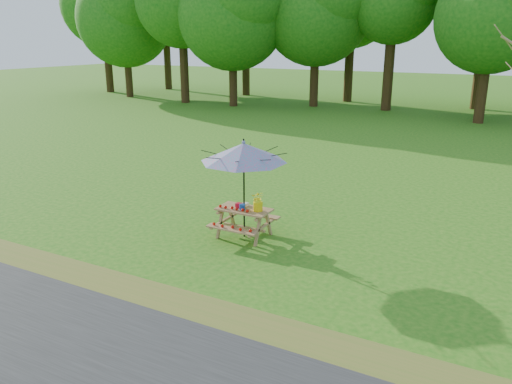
% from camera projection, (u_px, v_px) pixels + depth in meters
% --- Properties ---
extents(ground, '(120.00, 120.00, 0.00)m').
position_uv_depth(ground, '(171.00, 231.00, 11.65)').
color(ground, '#206914').
rests_on(ground, ground).
extents(drygrass_strip, '(120.00, 1.20, 0.01)m').
position_uv_depth(drygrass_strip, '(79.00, 280.00, 9.28)').
color(drygrass_strip, olive).
rests_on(drygrass_strip, ground).
extents(picnic_table, '(1.20, 1.32, 0.67)m').
position_uv_depth(picnic_table, '(244.00, 223.00, 11.22)').
color(picnic_table, '#A06D48').
rests_on(picnic_table, ground).
extents(patio_umbrella, '(2.43, 2.43, 2.25)m').
position_uv_depth(patio_umbrella, '(244.00, 153.00, 10.74)').
color(patio_umbrella, black).
rests_on(patio_umbrella, ground).
extents(produce_bins, '(0.28, 0.40, 0.13)m').
position_uv_depth(produce_bins, '(242.00, 206.00, 11.13)').
color(produce_bins, red).
rests_on(produce_bins, picnic_table).
extents(tomatoes_row, '(0.77, 0.13, 0.07)m').
position_uv_depth(tomatoes_row, '(234.00, 208.00, 11.02)').
color(tomatoes_row, red).
rests_on(tomatoes_row, picnic_table).
extents(flower_bucket, '(0.34, 0.32, 0.45)m').
position_uv_depth(flower_bucket, '(258.00, 200.00, 10.90)').
color(flower_bucket, yellow).
rests_on(flower_bucket, picnic_table).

